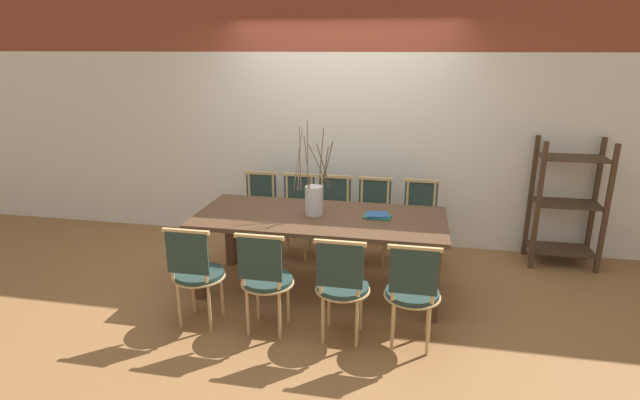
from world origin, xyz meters
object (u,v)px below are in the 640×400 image
at_px(dining_table, 320,225).
at_px(chair_far_center, 333,214).
at_px(chair_near_center, 342,284).
at_px(vase_centerpiece, 314,199).
at_px(book_stack, 377,216).
at_px(shelving_rack, 567,204).

bearing_deg(dining_table, chair_far_center, 91.32).
height_order(chair_near_center, vase_centerpiece, vase_centerpiece).
relative_size(dining_table, book_stack, 8.95).
relative_size(vase_centerpiece, book_stack, 3.35).
xyz_separation_m(dining_table, chair_near_center, (0.33, -0.81, -0.16)).
bearing_deg(chair_far_center, shelving_rack, -173.82).
relative_size(chair_far_center, book_stack, 3.46).
height_order(dining_table, chair_near_center, chair_near_center).
xyz_separation_m(vase_centerpiece, shelving_rack, (2.43, 1.04, -0.22)).
distance_m(book_stack, shelving_rack, 2.12).
relative_size(chair_near_center, vase_centerpiece, 1.03).
height_order(dining_table, chair_far_center, chair_far_center).
bearing_deg(chair_near_center, vase_centerpiece, 115.06).
bearing_deg(dining_table, book_stack, 6.52).
bearing_deg(chair_far_center, book_stack, 125.33).
bearing_deg(chair_far_center, chair_near_center, 102.15).
xyz_separation_m(chair_far_center, vase_centerpiece, (-0.04, -0.78, 0.40)).
height_order(dining_table, shelving_rack, shelving_rack).
relative_size(chair_near_center, chair_far_center, 1.00).
xyz_separation_m(chair_far_center, book_stack, (0.53, -0.75, 0.27)).
xyz_separation_m(dining_table, shelving_rack, (2.37, 1.07, 0.02)).
xyz_separation_m(chair_near_center, vase_centerpiece, (-0.39, 0.84, 0.40)).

